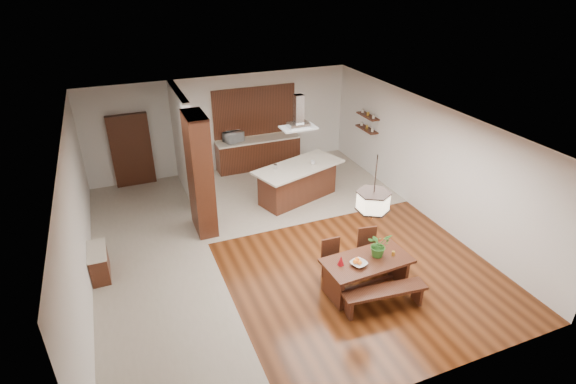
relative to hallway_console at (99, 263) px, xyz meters
name	(u,v)px	position (x,y,z in m)	size (l,w,h in m)	color
room_shell	(275,161)	(3.81, -0.20, 1.75)	(9.00, 9.04, 2.92)	#3E1C0B
tile_hallway	(155,269)	(1.06, -0.20, -0.31)	(2.50, 9.00, 0.01)	#B0A493
tile_kitchen	(286,188)	(5.06, 2.30, -0.31)	(5.50, 4.00, 0.01)	#B0A493
soffit_band	(274,123)	(3.81, -0.20, 2.57)	(8.00, 9.00, 0.02)	#3F1E0F
partition_pier	(200,175)	(2.41, 1.00, 1.14)	(0.45, 1.00, 2.90)	black
partition_stub	(183,144)	(2.41, 3.10, 1.14)	(0.18, 2.40, 2.90)	silver
hallway_console	(99,263)	(0.00, 0.00, 0.00)	(0.37, 0.88, 0.63)	black
hallway_doorway	(132,150)	(1.11, 4.20, 0.74)	(1.10, 0.20, 2.10)	black
rear_counter	(258,153)	(4.81, 4.00, 0.16)	(2.60, 0.62, 0.95)	black
kitchen_window	(254,111)	(4.81, 4.26, 1.44)	(2.60, 0.08, 1.50)	#965D2D
shelf_lower	(367,129)	(7.68, 2.40, 1.08)	(0.26, 0.90, 0.04)	black
shelf_upper	(368,116)	(7.68, 2.40, 1.49)	(0.26, 0.90, 0.04)	black
dining_table	(367,268)	(4.85, -2.44, 0.21)	(1.75, 0.94, 0.71)	black
dining_bench	(384,299)	(4.88, -3.06, -0.09)	(1.61, 0.35, 0.45)	black
dining_chair_left	(334,262)	(4.40, -1.94, 0.13)	(0.40, 0.40, 0.90)	black
dining_chair_right	(369,251)	(5.25, -1.90, 0.15)	(0.41, 0.41, 0.93)	black
pendant_lantern	(374,189)	(4.85, -2.44, 1.93)	(0.64, 0.64, 1.31)	#FFECC3
foliage_plant	(378,245)	(5.11, -2.39, 0.64)	(0.44, 0.38, 0.49)	#2F6923
fruit_bowl	(359,264)	(4.60, -2.54, 0.43)	(0.30, 0.30, 0.07)	beige
napkin_cone	(341,260)	(4.30, -2.39, 0.50)	(0.13, 0.13, 0.20)	#9D0B13
gold_ornament	(393,253)	(5.39, -2.51, 0.44)	(0.06, 0.06, 0.09)	gold
kitchen_island	(298,182)	(5.12, 1.57, 0.20)	(2.65, 1.77, 1.01)	black
range_hood	(299,112)	(5.12, 1.57, 2.15)	(0.90, 0.55, 0.87)	silver
island_cup	(313,163)	(5.50, 1.47, 0.74)	(0.13, 0.13, 0.10)	silver
microwave	(233,137)	(4.05, 4.03, 0.79)	(0.56, 0.38, 0.31)	silver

